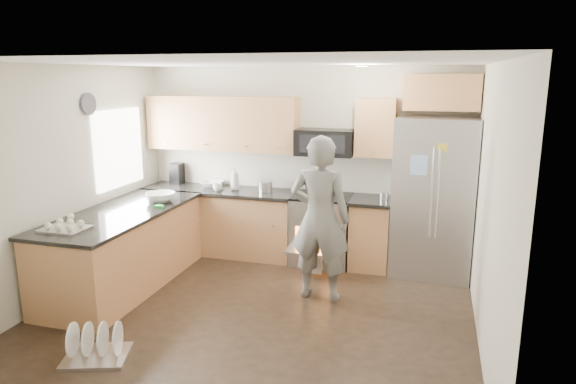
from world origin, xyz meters
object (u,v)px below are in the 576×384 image
(stove_range, at_px, (322,214))
(person, at_px, (320,219))
(refrigerator, at_px, (434,197))
(dish_rack, at_px, (96,349))

(stove_range, xyz_separation_m, person, (0.21, -1.12, 0.25))
(stove_range, distance_m, refrigerator, 1.46)
(person, bearing_deg, stove_range, -77.44)
(refrigerator, relative_size, person, 1.07)
(stove_range, bearing_deg, refrigerator, 0.29)
(stove_range, xyz_separation_m, dish_rack, (-1.41, -2.95, -0.59))
(stove_range, relative_size, person, 0.96)
(refrigerator, xyz_separation_m, dish_rack, (-2.83, -2.96, -0.90))
(person, distance_m, dish_rack, 2.59)
(refrigerator, relative_size, dish_rack, 3.00)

